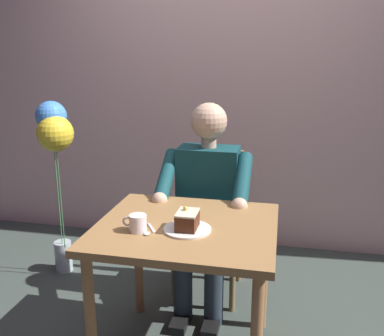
# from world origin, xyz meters

# --- Properties ---
(cafe_rear_panel) EXTENTS (6.40, 0.12, 3.00)m
(cafe_rear_panel) POSITION_xyz_m (0.00, -1.47, 1.50)
(cafe_rear_panel) COLOR beige
(cafe_rear_panel) RESTS_ON ground
(dining_table) EXTENTS (0.84, 0.76, 0.72)m
(dining_table) POSITION_xyz_m (0.00, 0.00, 0.62)
(dining_table) COLOR olive
(dining_table) RESTS_ON ground
(chair) EXTENTS (0.42, 0.42, 0.91)m
(chair) POSITION_xyz_m (0.00, -0.69, 0.50)
(chair) COLOR olive
(chair) RESTS_ON ground
(seated_person) EXTENTS (0.53, 0.58, 1.23)m
(seated_person) POSITION_xyz_m (-0.00, -0.52, 0.65)
(seated_person) COLOR #134249
(seated_person) RESTS_ON ground
(dessert_plate) EXTENTS (0.22, 0.22, 0.01)m
(dessert_plate) POSITION_xyz_m (-0.02, 0.07, 0.73)
(dessert_plate) COLOR white
(dessert_plate) RESTS_ON dining_table
(cake_slice) EXTENTS (0.09, 0.13, 0.10)m
(cake_slice) POSITION_xyz_m (-0.02, 0.07, 0.77)
(cake_slice) COLOR #4C2615
(cake_slice) RESTS_ON dessert_plate
(coffee_cup) EXTENTS (0.11, 0.08, 0.08)m
(coffee_cup) POSITION_xyz_m (0.20, 0.12, 0.76)
(coffee_cup) COLOR white
(coffee_cup) RESTS_ON dining_table
(dessert_spoon) EXTENTS (0.07, 0.14, 0.01)m
(dessert_spoon) POSITION_xyz_m (0.15, 0.12, 0.73)
(dessert_spoon) COLOR silver
(dessert_spoon) RESTS_ON dining_table
(balloon_display) EXTENTS (0.26, 0.27, 1.22)m
(balloon_display) POSITION_xyz_m (1.02, -0.62, 0.93)
(balloon_display) COLOR #B2C1C6
(balloon_display) RESTS_ON ground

